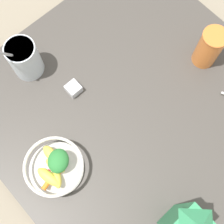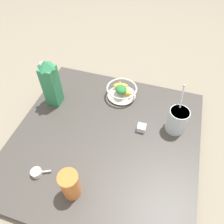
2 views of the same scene
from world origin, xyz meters
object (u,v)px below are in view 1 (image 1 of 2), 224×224
(yogurt_tub, at_px, (24,58))
(spice_jar, at_px, (74,89))
(fruit_bowl, at_px, (55,168))
(drinking_cup, at_px, (209,47))

(yogurt_tub, height_order, spice_jar, yogurt_tub)
(fruit_bowl, bearing_deg, spice_jar, 38.85)
(fruit_bowl, distance_m, drinking_cup, 0.62)
(yogurt_tub, xyz_separation_m, spice_jar, (0.06, -0.17, -0.06))
(spice_jar, bearing_deg, yogurt_tub, 109.69)
(fruit_bowl, xyz_separation_m, drinking_cup, (0.62, -0.04, 0.04))
(fruit_bowl, relative_size, drinking_cup, 1.19)
(drinking_cup, height_order, spice_jar, drinking_cup)
(fruit_bowl, height_order, spice_jar, fruit_bowl)
(drinking_cup, xyz_separation_m, spice_jar, (-0.41, 0.21, -0.06))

